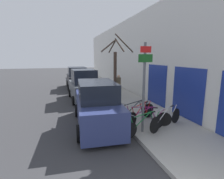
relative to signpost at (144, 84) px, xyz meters
The scene contains 14 objects.
ground_plane 7.41m from the signpost, 101.65° to the left, with size 80.00×80.00×0.00m, color #333335.
sidewalk_curb 10.03m from the signpost, 83.19° to the left, with size 3.20×32.00×0.15m.
building_facade 10.14m from the signpost, 73.20° to the left, with size 0.23×32.00×6.50m.
signpost is the anchor object (origin of this frame).
bicycle_0 1.61m from the signpost, 62.42° to the right, with size 2.15×0.82×0.86m.
bicycle_1 1.95m from the signpost, ahead, with size 2.14×1.07×0.95m.
bicycle_2 1.76m from the signpost, 54.40° to the left, with size 2.10×0.98×0.87m.
bicycle_3 1.93m from the signpost, 65.77° to the left, with size 1.97×1.36×0.93m.
bicycle_4 1.96m from the signpost, 80.08° to the left, with size 2.36×1.01×0.99m.
parked_car_0 2.50m from the signpost, 136.31° to the left, with size 2.18×4.86×2.11m.
parked_car_1 7.02m from the signpost, 102.73° to the left, with size 2.14×4.23×2.29m.
parked_car_2 12.17m from the signpost, 97.25° to the left, with size 2.10×4.53×2.17m.
pedestrian_near 6.98m from the signpost, 79.77° to the left, with size 0.43×0.37×1.65m.
street_tree 3.65m from the signpost, 90.47° to the left, with size 2.01×1.68×4.34m.
Camera 1 is at (-1.68, -1.90, 3.19)m, focal length 28.00 mm.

